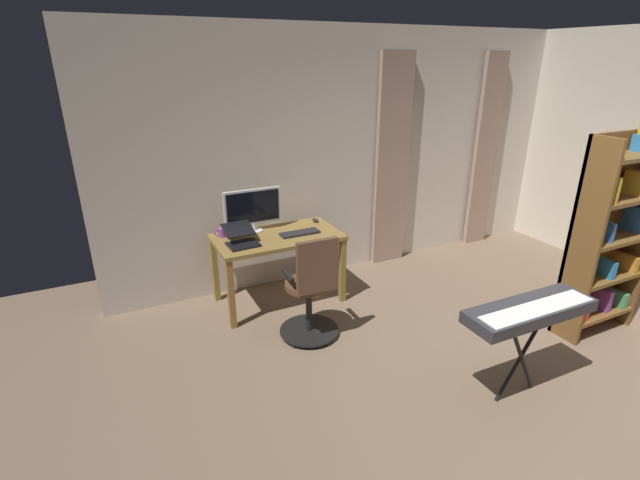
% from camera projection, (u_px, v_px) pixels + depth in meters
% --- Properties ---
extents(ground_plane, '(7.83, 7.83, 0.00)m').
position_uv_depth(ground_plane, '(552.00, 417.00, 3.37)').
color(ground_plane, '#79614C').
extents(back_room_partition, '(5.80, 0.10, 2.80)m').
position_uv_depth(back_room_partition, '(353.00, 155.00, 5.37)').
color(back_room_partition, beige).
rests_on(back_room_partition, ground).
extents(curtain_left_panel, '(0.35, 0.06, 2.53)m').
position_uv_depth(curtain_left_panel, '(485.00, 153.00, 6.13)').
color(curtain_left_panel, tan).
rests_on(curtain_left_panel, ground).
extents(curtain_right_panel, '(0.44, 0.06, 2.53)m').
position_uv_depth(curtain_right_panel, '(392.00, 164.00, 5.52)').
color(curtain_right_panel, tan).
rests_on(curtain_right_panel, ground).
extents(desk, '(1.29, 0.69, 0.75)m').
position_uv_depth(desk, '(278.00, 245.00, 4.75)').
color(desk, olive).
rests_on(desk, ground).
extents(office_chair, '(0.56, 0.56, 1.04)m').
position_uv_depth(office_chair, '(312.00, 292.00, 4.15)').
color(office_chair, black).
rests_on(office_chair, ground).
extents(computer_monitor, '(0.61, 0.18, 0.45)m').
position_uv_depth(computer_monitor, '(253.00, 208.00, 4.74)').
color(computer_monitor, white).
rests_on(computer_monitor, desk).
extents(computer_keyboard, '(0.41, 0.14, 0.02)m').
position_uv_depth(computer_keyboard, '(300.00, 233.00, 4.74)').
color(computer_keyboard, '#232328').
rests_on(computer_keyboard, desk).
extents(laptop, '(0.31, 0.37, 0.18)m').
position_uv_depth(laptop, '(241.00, 239.00, 4.47)').
color(laptop, black).
rests_on(laptop, desk).
extents(computer_mouse, '(0.06, 0.10, 0.04)m').
position_uv_depth(computer_mouse, '(315.00, 220.00, 5.10)').
color(computer_mouse, '#232328').
rests_on(computer_mouse, desk).
extents(mug_coffee, '(0.13, 0.09, 0.09)m').
position_uv_depth(mug_coffee, '(222.00, 232.00, 4.67)').
color(mug_coffee, purple).
rests_on(mug_coffee, desk).
extents(bookshelf, '(0.80, 0.30, 1.92)m').
position_uv_depth(bookshelf, '(607.00, 238.00, 4.18)').
color(bookshelf, brown).
rests_on(bookshelf, ground).
extents(piano_keyboard, '(1.04, 0.34, 0.80)m').
position_uv_depth(piano_keyboard, '(530.00, 313.00, 3.33)').
color(piano_keyboard, black).
rests_on(piano_keyboard, ground).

